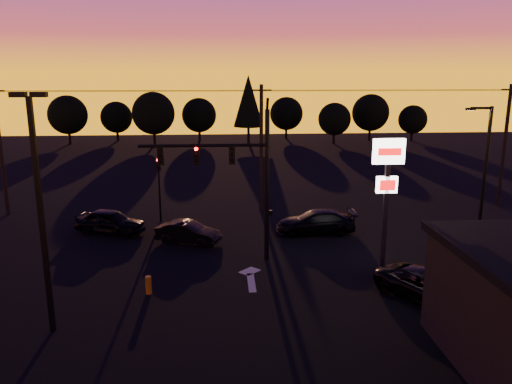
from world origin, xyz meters
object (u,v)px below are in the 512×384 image
Objects in this scene: traffic_signal_mast at (236,170)px; parking_lot_light at (39,200)px; bollard at (149,285)px; car_left at (110,221)px; secondary_signal at (159,180)px; streetlight at (483,170)px; car_right at (316,222)px; suv_parked at (427,286)px; pylon_sign at (387,178)px; car_mid at (188,232)px.

traffic_signal_mast is 10.19m from parking_lot_light.
car_left reaches higher than bollard.
car_left is at bearing -141.06° from secondary_signal.
streetlight is at bearing 21.65° from parking_lot_light.
parking_lot_light is 1.14× the size of streetlight.
car_left is (-3.61, 9.07, 0.34)m from bollard.
bollard is 0.17× the size of car_right.
car_left is (-0.34, 12.19, -4.52)m from parking_lot_light.
car_right reaches higher than suv_parked.
traffic_signal_mast is 7.52m from pylon_sign.
traffic_signal_mast is at bearing -115.33° from car_mid.
parking_lot_light is 6.64m from bollard.
car_mid is (4.97, -2.18, -0.12)m from car_left.
traffic_signal_mast is 10.34× the size of bollard.
streetlight reaches higher than suv_parked.
bollard is at bearing -136.90° from traffic_signal_mast.
secondary_signal reaches higher than suv_parked.
pylon_sign is at bearing 79.43° from suv_parked.
car_right reaches higher than bollard.
car_right is at bearing 40.36° from traffic_signal_mast.
streetlight reaches higher than car_left.
car_right is (9.19, 8.16, 0.30)m from bollard.
car_mid is (-9.87, 5.51, -4.28)m from pylon_sign.
parking_lot_light is at bearing -136.28° from bollard.
secondary_signal is 0.99× the size of car_left.
streetlight reaches higher than car_mid.
car_mid is (1.36, 6.88, 0.22)m from bollard.
bollard is at bearing -169.07° from car_mid.
traffic_signal_mast is 10.22m from car_left.
pylon_sign reaches higher than secondary_signal.
car_right is 10.13m from suv_parked.
secondary_signal is at bearing 162.44° from streetlight.
parking_lot_light is 11.96m from car_mid.
car_mid is at bearing 132.55° from traffic_signal_mast.
car_mid is at bearing 65.17° from parking_lot_light.
bollard is 0.18× the size of suv_parked.
parking_lot_light reaches higher than car_right.
pylon_sign is at bearing 6.96° from bollard.
traffic_signal_mast is 14.10m from streetlight.
car_mid is at bearing -93.23° from car_left.
suv_parked is (10.97, -8.35, 0.01)m from car_mid.
streetlight is at bearing 30.08° from pylon_sign.
car_left is 0.95× the size of suv_parked.
suv_parked is at bearing -33.01° from traffic_signal_mast.
car_right is at bearing 41.62° from bollard.
pylon_sign is at bearing -149.92° from streetlight.
pylon_sign is 5.24m from suv_parked.
parking_lot_light reaches higher than traffic_signal_mast.
car_right is (-2.04, 6.79, -4.20)m from pylon_sign.
car_mid is 7.93m from car_right.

